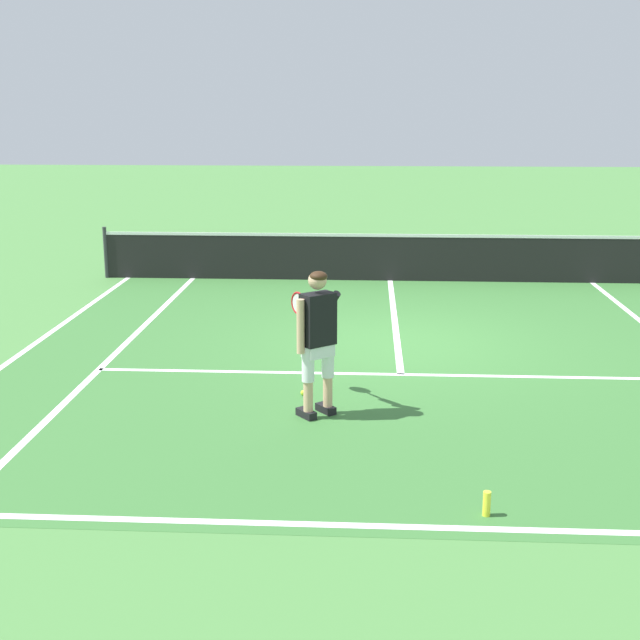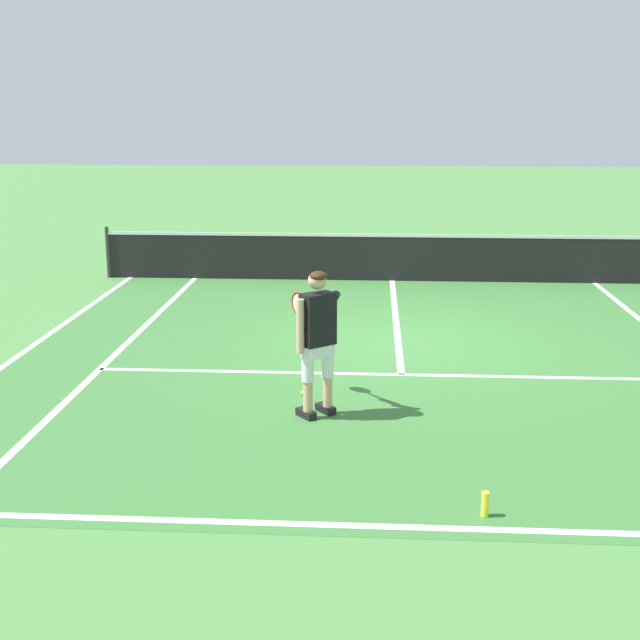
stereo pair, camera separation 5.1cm
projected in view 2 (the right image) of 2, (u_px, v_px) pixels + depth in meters
name	position (u px, v px, depth m)	size (l,w,h in m)	color
ground_plane	(398.00, 342.00, 13.06)	(80.00, 80.00, 0.00)	#477F3D
court_inner_surface	(399.00, 353.00, 12.49)	(10.98, 11.10, 0.00)	#387033
line_baseline	(416.00, 527.00, 7.31)	(10.98, 0.10, 0.01)	white
line_service	(401.00, 375.00, 11.47)	(8.23, 0.10, 0.01)	white
line_centre_service	(396.00, 318.00, 14.57)	(0.10, 6.40, 0.01)	white
line_singles_left	(122.00, 348.00, 12.74)	(0.10, 10.70, 0.01)	white
line_doubles_left	(32.00, 346.00, 12.82)	(0.10, 10.70, 0.01)	white
tennis_net	(393.00, 257.00, 17.55)	(11.96, 0.08, 1.07)	#333338
tennis_player	(317.00, 333.00, 9.74)	(0.66, 1.19, 1.71)	black
tennis_ball_near_feet	(303.00, 393.00, 10.66)	(0.07, 0.07, 0.07)	#CCE02D
water_bottle	(485.00, 504.00, 7.49)	(0.07, 0.07, 0.23)	yellow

